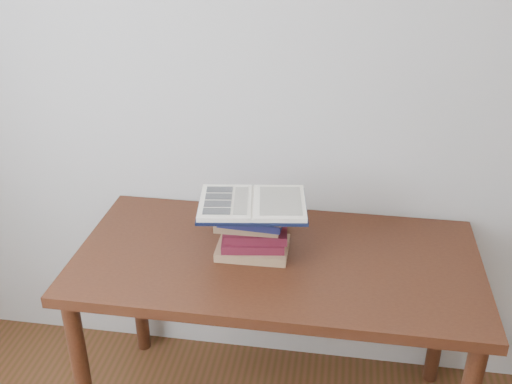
# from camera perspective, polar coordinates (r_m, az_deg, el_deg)

# --- Properties ---
(room_shell) EXTENTS (3.54, 3.54, 2.62)m
(room_shell) POSITION_cam_1_polar(r_m,az_deg,el_deg) (0.53, -14.04, -8.54)
(room_shell) COLOR beige
(room_shell) RESTS_ON ground
(desk) EXTENTS (1.42, 0.71, 0.76)m
(desk) POSITION_cam_1_polar(r_m,az_deg,el_deg) (2.18, 1.96, -8.24)
(desk) COLOR #452111
(desk) RESTS_ON ground
(book_stack) EXTENTS (0.26, 0.19, 0.18)m
(book_stack) POSITION_cam_1_polar(r_m,az_deg,el_deg) (2.11, -0.35, -3.47)
(book_stack) COLOR #9C6C50
(book_stack) RESTS_ON desk
(open_book) EXTENTS (0.40, 0.31, 0.03)m
(open_book) POSITION_cam_1_polar(r_m,az_deg,el_deg) (2.04, -0.33, -1.15)
(open_book) COLOR black
(open_book) RESTS_ON book_stack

